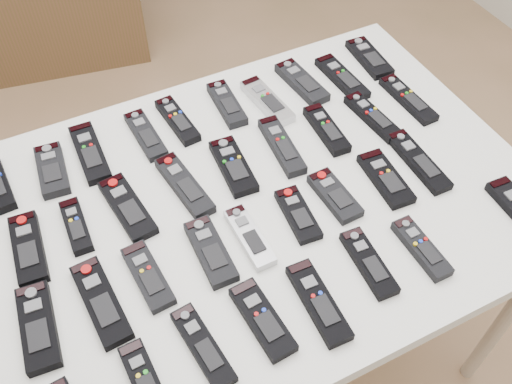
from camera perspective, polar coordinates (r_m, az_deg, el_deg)
name	(u,v)px	position (r m, az deg, el deg)	size (l,w,h in m)	color
ground	(241,315)	(2.00, -1.47, -12.17)	(4.00, 4.00, 0.00)	olive
table	(256,213)	(1.32, 0.00, -2.15)	(1.25, 0.88, 0.78)	white
remote_1	(52,170)	(1.40, -19.72, 2.07)	(0.06, 0.16, 0.02)	black
remote_2	(90,153)	(1.41, -16.28, 3.80)	(0.06, 0.19, 0.02)	black
remote_3	(146,135)	(1.43, -10.97, 5.63)	(0.05, 0.17, 0.02)	black
remote_4	(177,120)	(1.45, -7.86, 7.10)	(0.05, 0.17, 0.02)	black
remote_5	(227,104)	(1.48, -2.93, 8.79)	(0.05, 0.17, 0.02)	black
remote_6	(267,101)	(1.49, 1.11, 9.06)	(0.05, 0.18, 0.02)	#B7B7BC
remote_7	(302,82)	(1.55, 4.60, 10.87)	(0.06, 0.18, 0.02)	black
remote_8	(342,78)	(1.58, 8.60, 11.22)	(0.05, 0.19, 0.02)	black
remote_9	(369,58)	(1.66, 11.25, 13.03)	(0.06, 0.17, 0.02)	black
remote_10	(28,249)	(1.27, -21.81, -5.28)	(0.06, 0.18, 0.02)	black
remote_11	(76,226)	(1.28, -17.54, -3.27)	(0.04, 0.14, 0.02)	black
remote_12	(128,207)	(1.28, -12.73, -1.51)	(0.06, 0.19, 0.02)	black
remote_13	(185,185)	(1.30, -7.16, 0.65)	(0.05, 0.20, 0.02)	black
remote_14	(233,166)	(1.33, -2.29, 2.60)	(0.06, 0.17, 0.02)	black
remote_15	(282,146)	(1.37, 2.59, 4.63)	(0.05, 0.19, 0.02)	black
remote_16	(326,129)	(1.42, 7.06, 6.24)	(0.05, 0.17, 0.02)	black
remote_17	(372,117)	(1.47, 11.57, 7.39)	(0.05, 0.18, 0.02)	black
remote_18	(408,99)	(1.55, 14.96, 8.97)	(0.05, 0.19, 0.02)	black
remote_19	(38,327)	(1.17, -20.95, -12.48)	(0.06, 0.18, 0.02)	black
remote_20	(101,302)	(1.16, -15.24, -10.53)	(0.06, 0.20, 0.02)	black
remote_21	(148,276)	(1.17, -10.75, -8.24)	(0.05, 0.16, 0.02)	black
remote_22	(211,251)	(1.18, -4.55, -5.94)	(0.06, 0.17, 0.02)	black
remote_23	(249,237)	(1.20, -0.66, -4.50)	(0.05, 0.16, 0.02)	#B7B7BC
remote_24	(298,214)	(1.24, 4.22, -2.25)	(0.05, 0.15, 0.02)	black
remote_25	(335,196)	(1.28, 7.88, -0.36)	(0.06, 0.15, 0.02)	black
remote_26	(386,178)	(1.33, 12.84, 1.33)	(0.06, 0.16, 0.02)	black
remote_27	(418,161)	(1.39, 15.92, 2.99)	(0.05, 0.20, 0.02)	black
remote_29	(145,381)	(1.07, -11.07, -18.03)	(0.05, 0.15, 0.02)	black
remote_30	(203,346)	(1.08, -5.33, -15.12)	(0.05, 0.18, 0.02)	black
remote_31	(262,319)	(1.10, 0.64, -12.60)	(0.06, 0.17, 0.02)	black
remote_32	(318,302)	(1.12, 6.26, -10.90)	(0.05, 0.18, 0.02)	black
remote_33	(369,263)	(1.19, 11.21, -6.95)	(0.05, 0.16, 0.02)	black
remote_34	(421,248)	(1.23, 16.21, -5.41)	(0.04, 0.15, 0.02)	black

